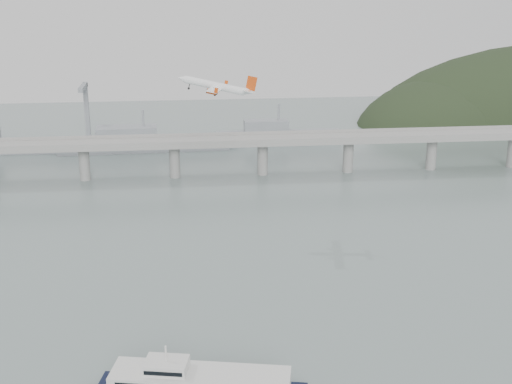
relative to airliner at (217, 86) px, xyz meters
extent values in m
plane|color=slate|center=(10.42, -106.97, -65.78)|extent=(900.00, 900.00, 0.00)
cube|color=gray|center=(10.42, 93.03, -45.78)|extent=(800.00, 22.00, 2.20)
cube|color=gray|center=(10.42, 82.53, -43.78)|extent=(800.00, 0.60, 1.80)
cube|color=gray|center=(10.42, 103.53, -43.78)|extent=(800.00, 0.60, 1.80)
cylinder|color=gray|center=(-69.58, 93.03, -56.28)|extent=(6.00, 6.00, 21.00)
cylinder|color=gray|center=(-19.58, 93.03, -56.28)|extent=(6.00, 6.00, 21.00)
cylinder|color=gray|center=(30.42, 93.03, -56.28)|extent=(6.00, 6.00, 21.00)
cylinder|color=gray|center=(80.42, 93.03, -56.28)|extent=(6.00, 6.00, 21.00)
cylinder|color=gray|center=(130.42, 93.03, -56.28)|extent=(6.00, 6.00, 21.00)
ellipsoid|color=black|center=(185.42, 213.03, -77.78)|extent=(140.00, 110.00, 96.00)
cube|color=gray|center=(-39.58, 158.03, -61.78)|extent=(110.55, 21.43, 8.00)
cube|color=gray|center=(-50.58, 158.03, -53.78)|extent=(39.01, 16.73, 8.00)
cylinder|color=gray|center=(-39.58, 158.03, -45.78)|extent=(1.60, 1.60, 14.00)
cube|color=gray|center=(50.42, 168.03, -61.78)|extent=(85.00, 13.60, 8.00)
cube|color=gray|center=(41.92, 168.03, -53.78)|extent=(29.75, 11.90, 8.00)
cylinder|color=gray|center=(50.42, 168.03, -45.78)|extent=(1.60, 1.60, 14.00)
cube|color=gray|center=(-79.58, 193.03, -45.78)|extent=(3.00, 3.00, 40.00)
cube|color=gray|center=(-79.58, 183.03, -27.78)|extent=(3.00, 28.00, 3.00)
cube|color=silver|center=(-12.52, -125.05, -58.44)|extent=(48.70, 21.03, 5.64)
cube|color=black|center=(-11.31, -119.48, -56.98)|extent=(41.95, 9.23, 1.13)
cube|color=black|center=(-11.31, -119.48, -59.69)|extent=(41.95, 9.23, 1.13)
cube|color=silver|center=(-21.34, -123.14, -54.16)|extent=(12.70, 10.10, 2.93)
cube|color=black|center=(-22.19, -127.06, -54.16)|extent=(9.95, 2.28, 1.13)
cylinder|color=silver|center=(-21.34, -123.14, -50.55)|extent=(0.67, 0.67, 4.51)
cylinder|color=white|center=(-0.78, 0.18, 0.29)|extent=(24.90, 9.56, 7.95)
cone|color=white|center=(-14.37, 3.09, 3.04)|extent=(4.78, 4.11, 3.84)
cone|color=white|center=(13.31, -2.82, -2.10)|extent=(5.40, 3.96, 4.01)
cube|color=white|center=(-0.11, -0.02, -0.74)|extent=(10.31, 30.36, 2.71)
cube|color=white|center=(12.59, -2.63, -1.32)|extent=(4.88, 10.98, 1.31)
cube|color=#C9410D|center=(14.02, -2.79, 1.37)|extent=(5.03, 1.18, 6.42)
cylinder|color=#C9410D|center=(-0.66, 5.01, -1.95)|extent=(4.43, 3.00, 2.74)
cylinder|color=black|center=(-2.45, 5.39, -1.59)|extent=(1.12, 2.10, 2.06)
cube|color=white|center=(-0.49, 5.02, -1.08)|extent=(2.38, 0.68, 1.48)
cylinder|color=#C9410D|center=(-2.60, -4.52, -1.45)|extent=(4.43, 3.00, 2.74)
cylinder|color=black|center=(-4.39, -4.14, -1.09)|extent=(1.12, 2.10, 2.06)
cube|color=white|center=(-2.43, -4.51, -0.58)|extent=(2.38, 0.68, 1.48)
cylinder|color=black|center=(0.03, 2.22, -2.42)|extent=(0.79, 0.40, 2.16)
cylinder|color=black|center=(-0.17, 2.21, -3.38)|extent=(1.20, 0.56, 1.16)
cylinder|color=black|center=(-0.89, -2.28, -2.19)|extent=(0.79, 0.40, 2.16)
cylinder|color=black|center=(-1.08, -2.30, -3.14)|extent=(1.20, 0.56, 1.16)
cylinder|color=black|center=(-11.47, 2.33, -0.08)|extent=(0.79, 0.40, 2.16)
cylinder|color=black|center=(-11.66, 2.32, -1.03)|extent=(1.20, 0.56, 1.16)
cube|color=#C9410D|center=(4.80, 14.35, -0.82)|extent=(1.82, 0.49, 2.36)
cube|color=#C9410D|center=(-1.20, -15.09, 0.73)|extent=(1.82, 0.49, 2.36)
camera|label=1|loc=(-15.34, -282.46, 44.24)|focal=48.00mm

